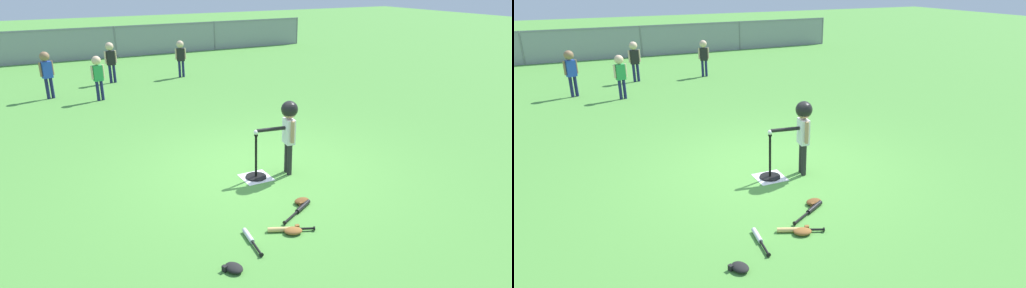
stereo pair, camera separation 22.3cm
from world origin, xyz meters
TOP-DOWN VIEW (x-y plane):
  - ground_plane at (0.00, 0.00)m, footprint 60.00×60.00m
  - home_plate at (-0.19, -0.28)m, footprint 0.44×0.44m
  - batting_tee at (-0.19, -0.28)m, footprint 0.32×0.32m
  - baseball_on_tee at (-0.19, -0.28)m, footprint 0.07×0.07m
  - batter_child at (0.33, -0.35)m, footprint 0.64×0.33m
  - fielder_near_left at (-0.92, 7.33)m, footprint 0.34×0.23m
  - fielder_deep_center at (-1.56, 5.48)m, footprint 0.32×0.22m
  - fielder_deep_left at (-2.64, 6.23)m, footprint 0.33×0.23m
  - fielder_deep_right at (1.09, 7.17)m, footprint 0.32×0.22m
  - spare_bat_silver at (-1.04, -1.79)m, footprint 0.11×0.56m
  - spare_bat_wood at (-0.58, -1.80)m, footprint 0.55×0.28m
  - spare_bat_black at (-0.13, -1.46)m, footprint 0.61×0.38m
  - glove_by_plate at (-1.44, -2.21)m, footprint 0.23×0.26m
  - glove_near_bats at (-0.50, -1.88)m, footprint 0.26×0.22m
  - glove_tossed_aside at (-0.01, -1.30)m, footprint 0.23×0.19m
  - outfield_fence at (0.00, 11.63)m, footprint 16.06×0.06m

SIDE VIEW (x-z plane):
  - ground_plane at x=0.00m, z-range 0.00..0.00m
  - home_plate at x=-0.19m, z-range 0.00..0.01m
  - spare_bat_black at x=-0.13m, z-range 0.00..0.06m
  - spare_bat_silver at x=-1.04m, z-range 0.00..0.06m
  - spare_bat_wood at x=-0.58m, z-range 0.00..0.06m
  - glove_by_plate at x=-1.44m, z-range 0.00..0.07m
  - glove_near_bats at x=-0.50m, z-range 0.00..0.07m
  - glove_tossed_aside at x=-0.01m, z-range 0.00..0.07m
  - batting_tee at x=-0.19m, z-range -0.24..0.46m
  - outfield_fence at x=0.00m, z-range 0.04..1.19m
  - fielder_deep_right at x=1.09m, z-range 0.16..1.25m
  - fielder_deep_center at x=-1.56m, z-range 0.16..1.25m
  - baseball_on_tee at x=-0.19m, z-range 0.70..0.77m
  - fielder_near_left at x=-0.92m, z-range 0.16..1.31m
  - fielder_deep_left at x=-2.64m, z-range 0.17..1.34m
  - batter_child at x=0.33m, z-range 0.25..1.41m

